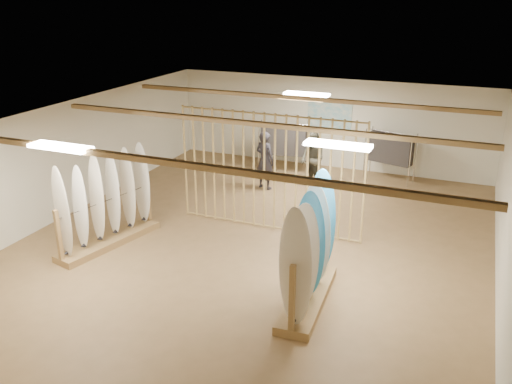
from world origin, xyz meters
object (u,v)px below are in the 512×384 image
at_px(rack_right, 309,265).
at_px(rack_left, 107,215).
at_px(shopper_b, 313,156).
at_px(shopper_a, 265,156).
at_px(clothing_rack_a, 284,140).
at_px(clothing_rack_b, 390,149).

bearing_deg(rack_right, rack_left, 169.08).
relative_size(rack_right, shopper_b, 1.30).
bearing_deg(shopper_a, clothing_rack_a, -72.38).
bearing_deg(clothing_rack_b, shopper_a, -131.58).
bearing_deg(clothing_rack_b, rack_right, -76.00).
distance_m(rack_left, rack_right, 4.85).
bearing_deg(clothing_rack_b, clothing_rack_a, -155.75).
distance_m(clothing_rack_b, shopper_a, 3.73).
height_order(rack_left, shopper_b, rack_left).
distance_m(clothing_rack_a, clothing_rack_b, 3.17).
bearing_deg(clothing_rack_b, shopper_b, -129.69).
bearing_deg(rack_left, rack_right, 5.75).
height_order(clothing_rack_b, shopper_b, shopper_b).
height_order(rack_right, shopper_a, rack_right).
relative_size(clothing_rack_a, shopper_a, 0.84).
xyz_separation_m(rack_left, clothing_rack_a, (1.88, 6.24, 0.32)).
bearing_deg(clothing_rack_a, rack_right, -77.06).
xyz_separation_m(rack_right, shopper_a, (-2.93, 5.30, 0.18)).
xyz_separation_m(rack_left, rack_right, (4.81, -0.61, 0.05)).
bearing_deg(shopper_b, rack_right, -37.30).
height_order(clothing_rack_a, clothing_rack_b, clothing_rack_a).
bearing_deg(clothing_rack_a, shopper_a, -100.44).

